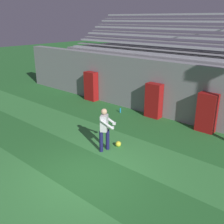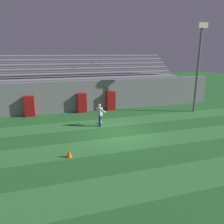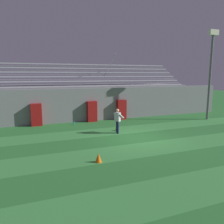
# 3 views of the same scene
# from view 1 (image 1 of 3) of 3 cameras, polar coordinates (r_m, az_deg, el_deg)

# --- Properties ---
(ground_plane) EXTENTS (80.00, 80.00, 0.00)m
(ground_plane) POSITION_cam_1_polar(r_m,az_deg,el_deg) (8.54, -5.70, -13.91)
(ground_plane) COLOR #286B2D
(turf_stripe_mid) EXTENTS (28.00, 2.08, 0.01)m
(turf_stripe_mid) POSITION_cam_1_polar(r_m,az_deg,el_deg) (7.67, -16.32, -19.17)
(turf_stripe_mid) COLOR #38843D
(turf_stripe_mid) RESTS_ON ground
(turf_stripe_far) EXTENTS (28.00, 2.08, 0.01)m
(turf_stripe_far) POSITION_cam_1_polar(r_m,az_deg,el_deg) (10.03, 4.09, -8.38)
(turf_stripe_far) COLOR #38843D
(turf_stripe_far) RESTS_ON ground
(back_wall) EXTENTS (24.00, 0.60, 2.80)m
(back_wall) POSITION_cam_1_polar(r_m,az_deg,el_deg) (12.89, 15.60, 4.06)
(back_wall) COLOR gray
(back_wall) RESTS_ON ground
(padding_pillar_gate_left) EXTENTS (0.81, 0.44, 1.73)m
(padding_pillar_gate_left) POSITION_cam_1_polar(r_m,az_deg,el_deg) (13.19, 9.08, 2.48)
(padding_pillar_gate_left) COLOR maroon
(padding_pillar_gate_left) RESTS_ON ground
(padding_pillar_gate_right) EXTENTS (0.81, 0.44, 1.73)m
(padding_pillar_gate_right) POSITION_cam_1_polar(r_m,az_deg,el_deg) (12.06, 19.94, -0.14)
(padding_pillar_gate_right) COLOR maroon
(padding_pillar_gate_right) RESTS_ON ground
(padding_pillar_far_left) EXTENTS (0.81, 0.44, 1.73)m
(padding_pillar_far_left) POSITION_cam_1_polar(r_m,az_deg,el_deg) (15.89, -4.58, 5.62)
(padding_pillar_far_left) COLOR maroon
(padding_pillar_far_left) RESTS_ON ground
(bleacher_stand) EXTENTS (18.00, 4.75, 5.83)m
(bleacher_stand) POSITION_cam_1_polar(r_m,az_deg,el_deg) (15.28, 20.16, 6.39)
(bleacher_stand) COLOR gray
(bleacher_stand) RESTS_ON ground
(goalkeeper) EXTENTS (0.70, 0.74, 1.67)m
(goalkeeper) POSITION_cam_1_polar(r_m,az_deg,el_deg) (9.63, -1.60, -3.31)
(goalkeeper) COLOR #19194C
(goalkeeper) RESTS_ON ground
(soccer_ball) EXTENTS (0.22, 0.22, 0.22)m
(soccer_ball) POSITION_cam_1_polar(r_m,az_deg,el_deg) (10.26, 1.37, -6.96)
(soccer_ball) COLOR yellow
(soccer_ball) RESTS_ON ground
(water_bottle) EXTENTS (0.07, 0.07, 0.24)m
(water_bottle) POSITION_cam_1_polar(r_m,az_deg,el_deg) (13.87, 1.81, 0.35)
(water_bottle) COLOR #1E8CD8
(water_bottle) RESTS_ON ground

